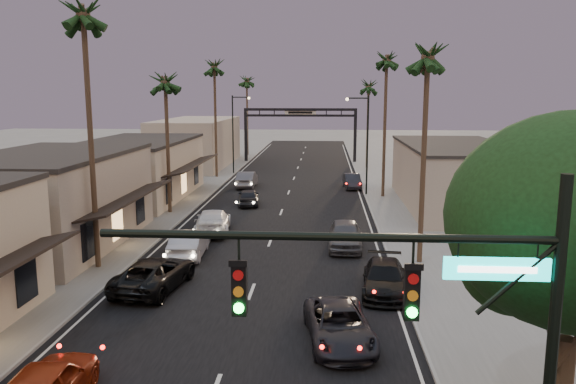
# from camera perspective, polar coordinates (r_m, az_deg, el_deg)

# --- Properties ---
(ground) EXTENTS (200.00, 200.00, 0.00)m
(ground) POSITION_cam_1_polar(r_m,az_deg,el_deg) (47.00, -0.41, -1.31)
(ground) COLOR slate
(ground) RESTS_ON ground
(road) EXTENTS (14.00, 120.00, 0.02)m
(road) POSITION_cam_1_polar(r_m,az_deg,el_deg) (51.90, -0.00, -0.23)
(road) COLOR black
(road) RESTS_ON ground
(sidewalk_left) EXTENTS (5.00, 92.00, 0.12)m
(sidewalk_left) POSITION_cam_1_polar(r_m,az_deg,el_deg) (60.08, -8.64, 1.10)
(sidewalk_left) COLOR slate
(sidewalk_left) RESTS_ON ground
(sidewalk_right) EXTENTS (5.00, 92.00, 0.12)m
(sidewalk_right) POSITION_cam_1_polar(r_m,az_deg,el_deg) (59.01, 9.70, 0.91)
(sidewalk_right) COLOR slate
(sidewalk_right) RESTS_ON ground
(storefront_mid) EXTENTS (8.00, 14.00, 5.50)m
(storefront_mid) POSITION_cam_1_polar(r_m,az_deg,el_deg) (36.49, -22.95, -0.99)
(storefront_mid) COLOR gray
(storefront_mid) RESTS_ON ground
(storefront_far) EXTENTS (8.00, 16.00, 5.00)m
(storefront_far) POSITION_cam_1_polar(r_m,az_deg,el_deg) (51.13, -14.94, 2.11)
(storefront_far) COLOR #BDAA90
(storefront_far) RESTS_ON ground
(storefront_dist) EXTENTS (8.00, 20.00, 6.00)m
(storefront_dist) POSITION_cam_1_polar(r_m,az_deg,el_deg) (73.10, -9.21, 4.97)
(storefront_dist) COLOR gray
(storefront_dist) RESTS_ON ground
(building_right) EXTENTS (8.00, 18.00, 5.00)m
(building_right) POSITION_cam_1_polar(r_m,az_deg,el_deg) (47.66, 16.63, 1.47)
(building_right) COLOR gray
(building_right) RESTS_ON ground
(traffic_signal) EXTENTS (8.51, 0.22, 7.80)m
(traffic_signal) POSITION_cam_1_polar(r_m,az_deg,el_deg) (11.03, 15.98, -12.24)
(traffic_signal) COLOR black
(traffic_signal) RESTS_ON ground
(arch) EXTENTS (15.20, 0.40, 7.27)m
(arch) POSITION_cam_1_polar(r_m,az_deg,el_deg) (76.14, 1.25, 7.20)
(arch) COLOR black
(arch) RESTS_ON ground
(streetlight_right) EXTENTS (2.13, 0.30, 9.00)m
(streetlight_right) POSITION_cam_1_polar(r_m,az_deg,el_deg) (51.24, 7.78, 5.55)
(streetlight_right) COLOR black
(streetlight_right) RESTS_ON ground
(streetlight_left) EXTENTS (2.13, 0.30, 9.00)m
(streetlight_left) POSITION_cam_1_polar(r_m,az_deg,el_deg) (64.91, -5.38, 6.50)
(streetlight_left) COLOR black
(streetlight_left) RESTS_ON ground
(palm_lb) EXTENTS (3.20, 3.20, 15.20)m
(palm_lb) POSITION_cam_1_polar(r_m,az_deg,el_deg) (30.72, -20.14, 17.24)
(palm_lb) COLOR #38281C
(palm_lb) RESTS_ON ground
(palm_lc) EXTENTS (3.20, 3.20, 12.20)m
(palm_lc) POSITION_cam_1_polar(r_m,az_deg,el_deg) (43.67, -12.38, 11.42)
(palm_lc) COLOR #38281C
(palm_lc) RESTS_ON ground
(palm_ld) EXTENTS (3.20, 3.20, 14.20)m
(palm_ld) POSITION_cam_1_polar(r_m,az_deg,el_deg) (62.22, -7.51, 12.85)
(palm_ld) COLOR #38281C
(palm_ld) RESTS_ON ground
(palm_ra) EXTENTS (3.20, 3.20, 13.20)m
(palm_ra) POSITION_cam_1_polar(r_m,az_deg,el_deg) (30.51, 14.06, 13.92)
(palm_ra) COLOR #38281C
(palm_ra) RESTS_ON ground
(palm_rb) EXTENTS (3.20, 3.20, 14.20)m
(palm_rb) POSITION_cam_1_polar(r_m,az_deg,el_deg) (50.35, 10.01, 13.49)
(palm_rb) COLOR #38281C
(palm_rb) RESTS_ON ground
(palm_rc) EXTENTS (3.20, 3.20, 12.20)m
(palm_rc) POSITION_cam_1_polar(r_m,az_deg,el_deg) (70.18, 8.20, 10.90)
(palm_rc) COLOR #38281C
(palm_rc) RESTS_ON ground
(palm_far) EXTENTS (3.20, 3.20, 13.20)m
(palm_far) POSITION_cam_1_polar(r_m,az_deg,el_deg) (84.81, -4.21, 11.45)
(palm_far) COLOR #38281C
(palm_far) RESTS_ON ground
(oncoming_pickup) EXTENTS (3.25, 5.77, 1.52)m
(oncoming_pickup) POSITION_cam_1_polar(r_m,az_deg,el_deg) (27.63, -13.39, -8.06)
(oncoming_pickup) COLOR black
(oncoming_pickup) RESTS_ON ground
(oncoming_silver) EXTENTS (1.97, 4.92, 1.59)m
(oncoming_silver) POSITION_cam_1_polar(r_m,az_deg,el_deg) (32.62, -9.99, -5.10)
(oncoming_silver) COLOR #A2A2A7
(oncoming_silver) RESTS_ON ground
(oncoming_white) EXTENTS (2.91, 5.70, 1.58)m
(oncoming_white) POSITION_cam_1_polar(r_m,az_deg,el_deg) (37.77, -7.64, -2.97)
(oncoming_white) COLOR silver
(oncoming_white) RESTS_ON ground
(oncoming_dgrey) EXTENTS (2.15, 4.32, 1.41)m
(oncoming_dgrey) POSITION_cam_1_polar(r_m,az_deg,el_deg) (46.82, -4.04, -0.50)
(oncoming_dgrey) COLOR black
(oncoming_dgrey) RESTS_ON ground
(oncoming_grey_far) EXTENTS (1.75, 4.84, 1.59)m
(oncoming_grey_far) POSITION_cam_1_polar(r_m,az_deg,el_deg) (55.84, -4.21, 1.28)
(oncoming_grey_far) COLOR #4C4C51
(oncoming_grey_far) RESTS_ON ground
(curbside_near) EXTENTS (2.94, 5.22, 1.38)m
(curbside_near) POSITION_cam_1_polar(r_m,az_deg,el_deg) (21.52, 5.23, -13.32)
(curbside_near) COLOR black
(curbside_near) RESTS_ON ground
(curbside_black) EXTENTS (2.45, 5.04, 1.41)m
(curbside_black) POSITION_cam_1_polar(r_m,az_deg,el_deg) (26.80, 9.75, -8.63)
(curbside_black) COLOR black
(curbside_black) RESTS_ON ground
(curbside_grey) EXTENTS (2.05, 4.92, 1.66)m
(curbside_grey) POSITION_cam_1_polar(r_m,az_deg,el_deg) (33.90, 5.81, -4.35)
(curbside_grey) COLOR #424346
(curbside_grey) RESTS_ON ground
(curbside_far) EXTENTS (1.78, 4.37, 1.41)m
(curbside_far) POSITION_cam_1_polar(r_m,az_deg,el_deg) (55.51, 6.53, 1.10)
(curbside_far) COLOR black
(curbside_far) RESTS_ON ground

